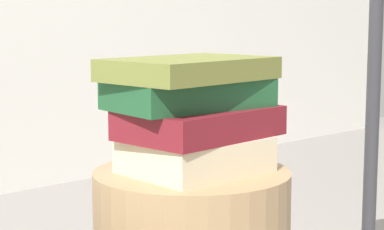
{
  "coord_description": "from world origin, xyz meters",
  "views": [
    {
      "loc": [
        -0.84,
        -0.93,
        0.8
      ],
      "look_at": [
        0.0,
        0.0,
        0.63
      ],
      "focal_mm": 66.44,
      "sensor_mm": 36.0,
      "label": 1
    }
  ],
  "objects_px": {
    "book_olive": "(189,69)",
    "book_forest": "(189,94)",
    "book_maroon": "(200,123)",
    "book_cream": "(193,155)"
  },
  "relations": [
    {
      "from": "book_cream",
      "to": "book_olive",
      "type": "xyz_separation_m",
      "value": [
        -0.0,
        0.01,
        0.15
      ]
    },
    {
      "from": "book_forest",
      "to": "book_olive",
      "type": "height_order",
      "value": "book_olive"
    },
    {
      "from": "book_cream",
      "to": "book_forest",
      "type": "xyz_separation_m",
      "value": [
        0.0,
        0.02,
        0.11
      ]
    },
    {
      "from": "book_forest",
      "to": "book_olive",
      "type": "xyz_separation_m",
      "value": [
        -0.01,
        -0.01,
        0.04
      ]
    },
    {
      "from": "book_olive",
      "to": "book_cream",
      "type": "bearing_deg",
      "value": -82.82
    },
    {
      "from": "book_olive",
      "to": "book_forest",
      "type": "bearing_deg",
      "value": 42.0
    },
    {
      "from": "book_maroon",
      "to": "book_forest",
      "type": "relative_size",
      "value": 0.97
    },
    {
      "from": "book_forest",
      "to": "book_cream",
      "type": "bearing_deg",
      "value": -100.48
    },
    {
      "from": "book_olive",
      "to": "book_maroon",
      "type": "bearing_deg",
      "value": -33.94
    },
    {
      "from": "book_maroon",
      "to": "book_forest",
      "type": "bearing_deg",
      "value": 120.67
    }
  ]
}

